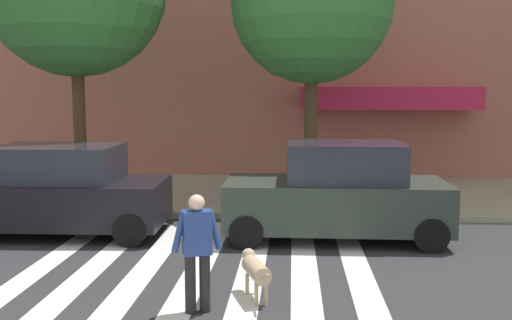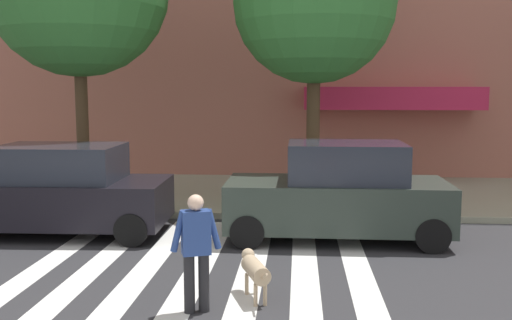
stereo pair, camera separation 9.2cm
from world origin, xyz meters
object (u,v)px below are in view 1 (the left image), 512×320
Objects in this scene: parked_car_behind_first at (52,192)px; dog_on_leash at (255,269)px; pedestrian_dog_walker at (197,246)px; parked_car_third_in_line at (337,194)px; street_tree_middle at (312,2)px.

dog_on_leash is at bearing -37.80° from parked_car_behind_first.
pedestrian_dog_walker is (3.74, -4.05, 0.02)m from parked_car_behind_first.
parked_car_behind_first is 1.09× the size of parked_car_third_in_line.
dog_on_leash is at bearing -98.20° from street_tree_middle.
parked_car_third_in_line is (5.93, -0.00, 0.04)m from parked_car_behind_first.
pedestrian_dog_walker is (-1.75, -7.45, -4.28)m from street_tree_middle.
parked_car_behind_first is at bearing 179.99° from parked_car_third_in_line.
street_tree_middle is 8.77m from pedestrian_dog_walker.
parked_car_third_in_line is 5.48m from street_tree_middle.
street_tree_middle reaches higher than parked_car_third_in_line.
parked_car_behind_first is at bearing 142.20° from dog_on_leash.
dog_on_leash is at bearing 36.84° from pedestrian_dog_walker.
parked_car_behind_first is 2.96× the size of pedestrian_dog_walker.
pedestrian_dog_walker is 1.06m from dog_on_leash.
street_tree_middle is at bearing 31.81° from parked_car_behind_first.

